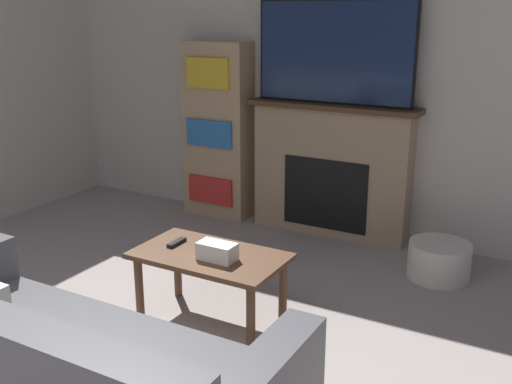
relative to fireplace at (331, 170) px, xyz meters
The scene contains 8 objects.
wall_back 0.81m from the fireplace, 74.35° to the left, with size 6.46×0.06×2.70m.
fireplace is the anchor object (origin of this frame).
tv 0.94m from the fireplace, 90.00° to the right, with size 1.28×0.03×0.79m.
coffee_table 1.75m from the fireplace, 91.18° to the right, with size 0.89×0.50×0.44m.
tissue_box 1.79m from the fireplace, 88.44° to the right, with size 0.22×0.12×0.10m.
remote_control 1.74m from the fireplace, 99.64° to the right, with size 0.04×0.15×0.02m.
bookshelf 1.10m from the fireplace, behind, with size 0.61×0.29×1.54m.
storage_basket 1.18m from the fireplace, 23.45° to the right, with size 0.43×0.43×0.25m.
Camera 1 is at (1.73, -0.79, 1.80)m, focal length 42.00 mm.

